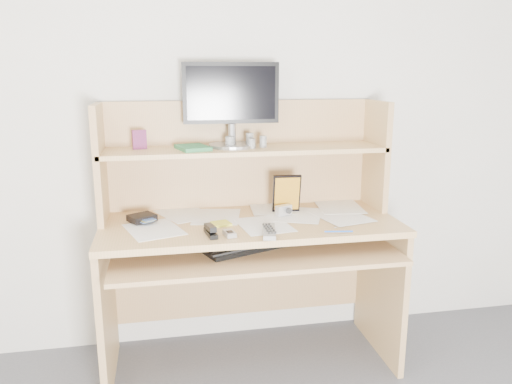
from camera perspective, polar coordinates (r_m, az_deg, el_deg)
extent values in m
cube|color=silver|center=(2.60, -1.95, 9.35)|extent=(3.60, 0.04, 2.50)
cube|color=tan|center=(2.38, -0.65, -3.67)|extent=(1.40, 0.60, 0.03)
cube|color=tan|center=(2.50, -16.67, -12.64)|extent=(0.03, 0.56, 0.72)
cube|color=tan|center=(2.71, 14.01, -10.35)|extent=(0.03, 0.56, 0.72)
cube|color=tan|center=(2.78, -1.69, -9.80)|extent=(1.34, 0.02, 0.41)
cube|color=tan|center=(2.30, -0.12, -6.81)|extent=(1.28, 0.55, 0.02)
cube|color=tan|center=(2.59, -1.81, 4.34)|extent=(1.40, 0.02, 0.55)
cube|color=tan|center=(2.44, -17.39, 3.14)|extent=(0.03, 0.30, 0.55)
cube|color=tan|center=(2.66, 13.49, 4.19)|extent=(0.03, 0.30, 0.55)
cube|color=tan|center=(2.45, -1.30, 4.86)|extent=(1.38, 0.30, 0.02)
cube|color=white|center=(2.37, -0.66, -3.26)|extent=(1.32, 0.54, 0.01)
cube|color=black|center=(2.31, -0.55, -6.11)|extent=(0.48, 0.31, 0.02)
cube|color=black|center=(2.31, -0.55, -5.74)|extent=(0.45, 0.29, 0.01)
cube|color=gray|center=(2.17, 1.51, -4.52)|extent=(0.09, 0.20, 0.02)
cube|color=#ADADAF|center=(2.16, -3.06, -4.65)|extent=(0.06, 0.09, 0.02)
cube|color=black|center=(2.17, -5.21, -4.33)|extent=(0.05, 0.13, 0.04)
cube|color=black|center=(2.42, -12.91, -2.88)|extent=(0.15, 0.14, 0.03)
cube|color=yellow|center=(2.32, -4.01, -3.62)|extent=(0.10, 0.10, 0.01)
cube|color=silver|center=(2.45, 3.17, -2.09)|extent=(0.09, 0.06, 0.05)
cube|color=black|center=(2.48, 3.51, -0.16)|extent=(0.14, 0.02, 0.19)
cylinder|color=blue|center=(2.22, 9.43, -4.47)|extent=(0.12, 0.03, 0.01)
cube|color=maroon|center=(2.45, -13.18, 5.85)|extent=(0.07, 0.04, 0.09)
cube|color=#2C704B|center=(2.39, -7.23, 5.05)|extent=(0.17, 0.21, 0.02)
cylinder|color=black|center=(2.41, -0.51, 5.56)|extent=(0.04, 0.04, 0.05)
cylinder|color=silver|center=(2.44, 0.82, 5.78)|extent=(0.05, 0.05, 0.06)
cylinder|color=black|center=(2.44, -2.99, 5.72)|extent=(0.05, 0.05, 0.05)
cylinder|color=white|center=(2.47, -0.71, 5.99)|extent=(0.04, 0.04, 0.07)
cylinder|color=#9FA0A4|center=(2.47, -2.71, 5.34)|extent=(0.23, 0.23, 0.01)
cylinder|color=#9FA0A4|center=(2.47, -2.75, 6.67)|extent=(0.04, 0.04, 0.10)
cube|color=black|center=(2.47, -2.87, 11.23)|extent=(0.47, 0.04, 0.29)
cube|color=black|center=(2.46, -2.82, 11.22)|extent=(0.43, 0.01, 0.25)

